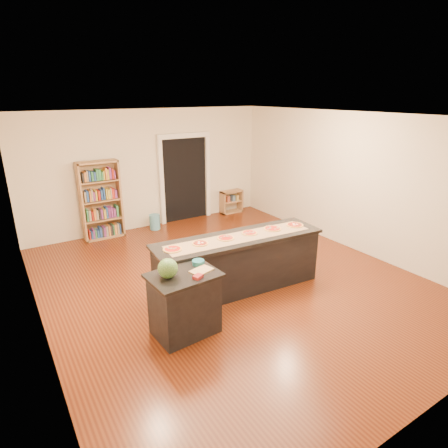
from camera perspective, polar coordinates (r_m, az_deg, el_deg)
room at (r=6.16m, az=1.00°, el=2.99°), size 6.00×7.00×2.80m
doorway at (r=9.56m, az=-5.99°, el=7.61°), size 1.40×0.09×2.21m
kitchen_island at (r=6.23m, az=2.23°, el=-5.96°), size 2.85×0.77×0.94m
side_counter at (r=5.19m, az=-6.01°, el=-11.95°), size 0.90×0.66×0.89m
bookshelf at (r=8.76m, az=-18.24°, el=3.43°), size 0.88×0.31×1.75m
low_shelf at (r=10.30m, az=1.13°, el=3.45°), size 0.62×0.26×0.62m
waste_bin at (r=9.20m, az=-10.51°, el=0.31°), size 0.25×0.25×0.37m
kraft_paper at (r=6.02m, az=2.41°, el=-2.03°), size 2.50×0.63×0.00m
watermelon at (r=4.85m, az=-8.56°, el=-6.71°), size 0.26×0.26×0.26m
cutting_board at (r=5.02m, az=-3.46°, el=-7.09°), size 0.34×0.27×0.02m
package_red at (r=4.84m, az=-4.00°, el=-8.01°), size 0.15×0.13×0.04m
package_teal at (r=5.20m, az=-3.94°, el=-5.86°), size 0.17×0.17×0.06m
pizza_a at (r=5.59m, az=-7.85°, el=-3.82°), size 0.29×0.29×0.02m
pizza_b at (r=5.76m, az=-3.68°, el=-2.95°), size 0.27×0.27×0.02m
pizza_c at (r=5.96m, az=0.26°, el=-2.14°), size 0.27×0.27×0.02m
pizza_d at (r=6.19m, az=3.90°, el=-1.36°), size 0.27×0.27×0.02m
pizza_e at (r=6.42m, az=7.39°, el=-0.70°), size 0.31×0.31×0.02m
pizza_f at (r=6.66m, az=10.73°, el=-0.13°), size 0.29×0.29×0.02m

